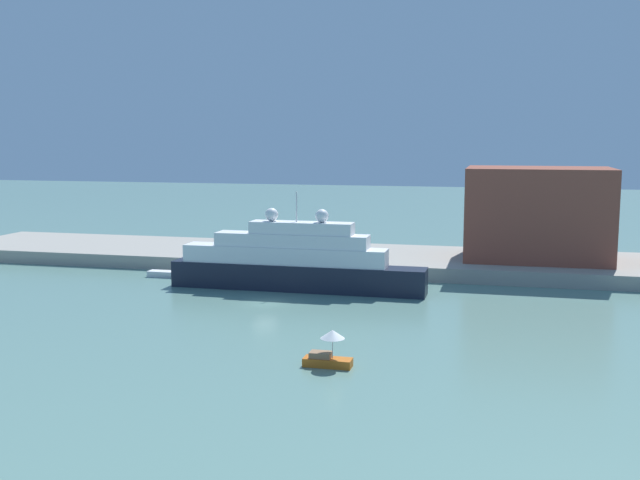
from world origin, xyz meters
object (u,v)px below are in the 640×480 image
(small_motorboat, at_px, (329,351))
(person_figure, at_px, (269,250))
(mooring_bollard, at_px, (348,261))
(work_barge, at_px, (167,274))
(harbor_building, at_px, (538,214))
(parked_car, at_px, (229,251))
(large_yacht, at_px, (293,262))

(small_motorboat, xyz_separation_m, person_figure, (-17.77, 40.43, 1.32))
(person_figure, relative_size, mooring_bollard, 2.37)
(work_barge, relative_size, harbor_building, 0.27)
(work_barge, height_order, parked_car, parked_car)
(work_barge, relative_size, person_figure, 3.11)
(large_yacht, relative_size, small_motorboat, 7.96)
(small_motorboat, xyz_separation_m, mooring_bollard, (-6.12, 36.90, 0.91))
(harbor_building, relative_size, person_figure, 11.38)
(small_motorboat, relative_size, work_barge, 0.75)
(small_motorboat, distance_m, mooring_bollard, 37.41)
(small_motorboat, height_order, parked_car, parked_car)
(person_figure, bearing_deg, harbor_building, 9.48)
(small_motorboat, distance_m, person_figure, 44.18)
(parked_car, bearing_deg, person_figure, 16.12)
(small_motorboat, relative_size, person_figure, 2.35)
(person_figure, bearing_deg, small_motorboat, -66.27)
(large_yacht, xyz_separation_m, parked_car, (-12.22, 11.46, -0.83))
(harbor_building, bearing_deg, large_yacht, -145.95)
(harbor_building, bearing_deg, mooring_bollard, -158.06)
(small_motorboat, relative_size, parked_car, 0.91)
(mooring_bollard, bearing_deg, small_motorboat, -80.58)
(large_yacht, bearing_deg, harbor_building, 34.05)
(small_motorboat, bearing_deg, large_yacht, 111.25)
(work_barge, xyz_separation_m, parked_car, (5.58, 7.47, 2.05))
(work_barge, height_order, mooring_bollard, mooring_bollard)
(parked_car, bearing_deg, work_barge, -126.73)
(person_figure, bearing_deg, parked_car, -163.88)
(small_motorboat, bearing_deg, harbor_building, 69.73)
(person_figure, xyz_separation_m, mooring_bollard, (11.65, -3.53, -0.40))
(small_motorboat, xyz_separation_m, work_barge, (-28.48, 31.47, -0.84))
(harbor_building, xyz_separation_m, person_figure, (-34.85, -5.82, -5.23))
(work_barge, relative_size, parked_car, 1.20)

